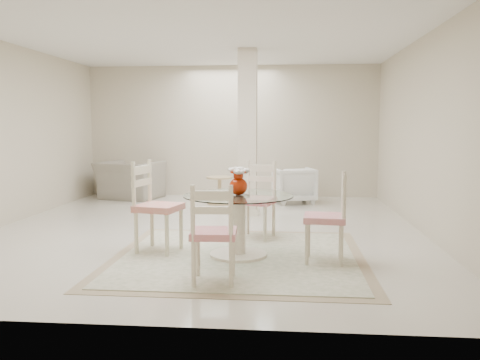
# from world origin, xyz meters

# --- Properties ---
(ground) EXTENTS (7.00, 7.00, 0.00)m
(ground) POSITION_xyz_m (0.00, 0.00, 0.00)
(ground) COLOR silver
(ground) RESTS_ON ground
(room_shell) EXTENTS (6.02, 7.02, 2.71)m
(room_shell) POSITION_xyz_m (0.00, 0.00, 1.86)
(room_shell) COLOR beige
(room_shell) RESTS_ON ground
(column) EXTENTS (0.30, 0.30, 2.70)m
(column) POSITION_xyz_m (0.50, 1.30, 1.35)
(column) COLOR beige
(column) RESTS_ON ground
(area_rug) EXTENTS (2.81, 2.81, 0.02)m
(area_rug) POSITION_xyz_m (0.61, -1.48, 0.01)
(area_rug) COLOR tan
(area_rug) RESTS_ON ground
(dining_table) EXTENTS (1.22, 1.22, 0.70)m
(dining_table) POSITION_xyz_m (0.61, -1.48, 0.36)
(dining_table) COLOR #F0E0C5
(dining_table) RESTS_ON ground
(red_vase) EXTENTS (0.24, 0.22, 0.31)m
(red_vase) POSITION_xyz_m (0.61, -1.48, 0.86)
(red_vase) COLOR #AC2105
(red_vase) RESTS_ON dining_table
(dining_chair_east) EXTENTS (0.47, 0.47, 1.08)m
(dining_chair_east) POSITION_xyz_m (1.62, -1.63, 0.57)
(dining_chair_east) COLOR beige
(dining_chair_east) RESTS_ON ground
(dining_chair_north) EXTENTS (0.55, 0.55, 1.11)m
(dining_chair_north) POSITION_xyz_m (0.77, -0.47, 0.58)
(dining_chair_north) COLOR beige
(dining_chair_north) RESTS_ON ground
(dining_chair_west) EXTENTS (0.56, 0.56, 1.17)m
(dining_chair_west) POSITION_xyz_m (-0.40, -1.32, 0.62)
(dining_chair_west) COLOR #EFE9C5
(dining_chair_west) RESTS_ON ground
(dining_chair_south) EXTENTS (0.44, 0.44, 1.04)m
(dining_chair_south) POSITION_xyz_m (0.47, -2.49, 0.55)
(dining_chair_south) COLOR beige
(dining_chair_south) RESTS_ON ground
(recliner_taupe) EXTENTS (1.36, 1.26, 0.75)m
(recliner_taupe) POSITION_xyz_m (-2.00, 2.92, 0.37)
(recliner_taupe) COLOR gray
(recliner_taupe) RESTS_ON ground
(armchair_white) EXTENTS (0.88, 0.90, 0.68)m
(armchair_white) POSITION_xyz_m (1.29, 2.65, 0.34)
(armchair_white) COLOR white
(armchair_white) RESTS_ON ground
(side_table) EXTENTS (0.49, 0.49, 0.51)m
(side_table) POSITION_xyz_m (-0.11, 2.38, 0.24)
(side_table) COLOR tan
(side_table) RESTS_ON ground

